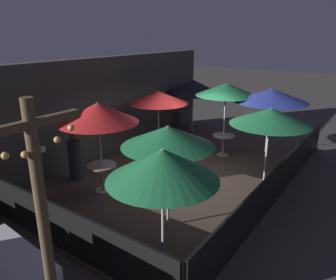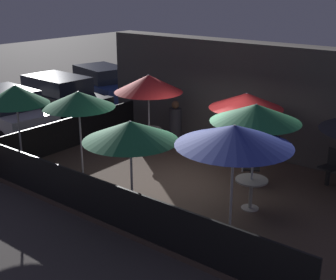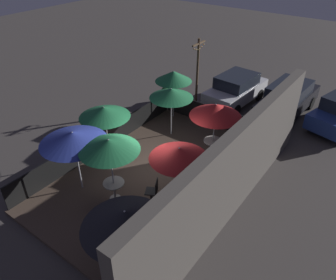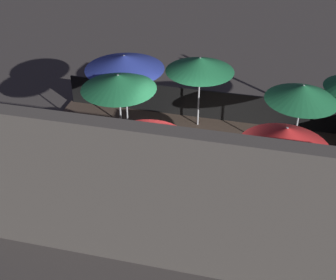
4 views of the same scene
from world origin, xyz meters
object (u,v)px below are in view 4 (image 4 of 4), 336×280
patio_chair_1 (132,167)px  patio_umbrella_1 (286,138)px  patio_umbrella_6 (200,64)px  dining_table_0 (122,137)px  patio_umbrella_4 (146,134)px  dining_table_1 (276,193)px  patron_0 (269,225)px  patio_umbrella_5 (13,131)px  patio_chair_0 (53,189)px  patio_umbrella_3 (303,93)px  patio_umbrella_0 (118,82)px  patio_umbrella_2 (124,62)px

patio_chair_1 → patio_umbrella_1: bearing=-121.9°
patio_umbrella_6 → dining_table_0: (1.74, 2.02, -1.44)m
patio_umbrella_4 → dining_table_1: bearing=-172.6°
dining_table_0 → patron_0: bearing=148.1°
patio_umbrella_5 → patron_0: 6.00m
patio_umbrella_6 → dining_table_0: size_ratio=3.05×
patio_umbrella_5 → patio_chair_0: (-0.84, 0.16, -1.39)m
patio_umbrella_3 → patio_chair_0: patio_umbrella_3 is taller
patio_umbrella_1 → patio_chair_1: (3.56, -0.22, -1.58)m
patio_umbrella_1 → patio_umbrella_3: bearing=-98.9°
patio_umbrella_0 → patio_chair_1: size_ratio=2.57×
patio_umbrella_1 → patio_umbrella_2: patio_umbrella_1 is taller
patio_chair_0 → patio_umbrella_5: bearing=99.8°
dining_table_0 → patio_chair_0: 2.59m
patio_umbrella_0 → patron_0: 5.09m
patron_0 → patio_umbrella_0: bearing=-115.5°
patio_umbrella_0 → patio_chair_0: 3.11m
patio_umbrella_6 → patio_umbrella_1: bearing=125.7°
patron_0 → patio_umbrella_6: bearing=-146.3°
patio_umbrella_2 → patio_chair_1: bearing=110.0°
patio_umbrella_0 → patio_umbrella_4: patio_umbrella_0 is taller
patio_umbrella_3 → dining_table_0: size_ratio=3.08×
patio_umbrella_1 → patio_chair_0: 5.45m
dining_table_1 → patio_chair_1: patio_chair_1 is taller
patio_umbrella_3 → patio_chair_1: (3.93, 2.11, -1.50)m
dining_table_0 → patio_umbrella_5: bearing=52.1°
patio_umbrella_4 → dining_table_0: size_ratio=3.01×
patio_umbrella_6 → patron_0: size_ratio=1.60×
patio_umbrella_0 → patio_umbrella_1: size_ratio=1.03×
patio_umbrella_3 → patio_umbrella_5: size_ratio=0.98×
patio_umbrella_4 → patio_chair_1: 1.68m
patio_umbrella_0 → patio_chair_1: 2.18m
patio_umbrella_5 → dining_table_1: (-5.96, -0.85, -1.32)m
patio_umbrella_4 → patio_chair_0: bearing=16.3°
patio_umbrella_2 → patio_umbrella_1: bearing=148.3°
patio_chair_0 → patron_0: bearing=-70.9°
patio_umbrella_2 → patio_umbrella_3: 4.88m
patio_umbrella_0 → patio_umbrella_1: 4.44m
patio_umbrella_6 → patio_chair_0: 5.39m
dining_table_0 → dining_table_1: dining_table_1 is taller
patio_umbrella_4 → patio_umbrella_5: bearing=8.8°
patio_umbrella_1 → patio_chair_0: patio_umbrella_1 is taller
patio_umbrella_2 → patio_umbrella_4: size_ratio=1.08×
patio_chair_1 → patron_0: bearing=-139.9°
patio_umbrella_0 → patio_umbrella_3: patio_umbrella_0 is taller
patio_umbrella_2 → patio_umbrella_0: bearing=102.0°
patio_umbrella_2 → patio_umbrella_6: bearing=-161.9°
patio_umbrella_4 → dining_table_0: 2.60m
patio_umbrella_2 → patio_umbrella_4: 3.51m
patron_0 → dining_table_0: bearing=-115.5°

